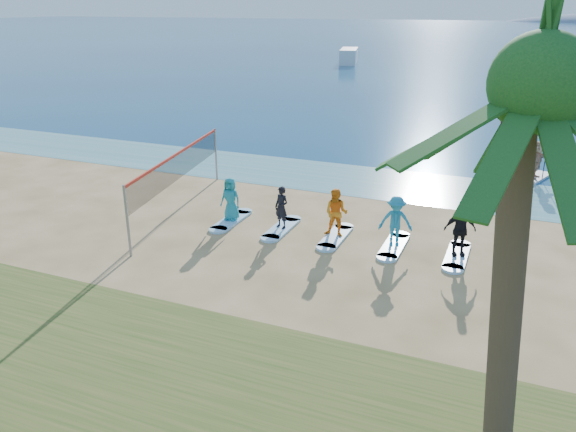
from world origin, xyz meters
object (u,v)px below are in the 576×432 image
at_px(student_2, 336,213).
at_px(surfboard_3, 394,246).
at_px(paddleboarder, 537,160).
at_px(boat_offshore_a, 349,63).
at_px(surfboard_0, 231,220).
at_px(surfboard_4, 457,256).
at_px(paddleboard, 534,179).
at_px(student_3, 396,221).
at_px(volleyball_net, 179,166).
at_px(student_1, 281,207).
at_px(student_0, 231,199).
at_px(surfboard_1, 282,228).
at_px(surfboard_2, 336,237).
at_px(palm_tree, 540,89).
at_px(student_4, 460,230).

xyz_separation_m(student_2, surfboard_3, (2.13, 0.00, -0.93)).
relative_size(paddleboarder, boat_offshore_a, 0.24).
bearing_deg(boat_offshore_a, surfboard_0, -90.48).
distance_m(student_2, surfboard_4, 4.37).
height_order(surfboard_0, surfboard_4, same).
relative_size(paddleboard, surfboard_0, 1.36).
bearing_deg(student_3, volleyball_net, 163.18).
height_order(paddleboarder, student_1, paddleboarder).
relative_size(paddleboard, student_1, 1.88).
relative_size(volleyball_net, surfboard_3, 4.06).
relative_size(student_0, student_2, 0.95).
xyz_separation_m(surfboard_1, student_3, (4.27, 0.00, 0.93)).
relative_size(boat_offshore_a, surfboard_2, 3.35).
bearing_deg(surfboard_0, surfboard_3, 0.00).
distance_m(surfboard_1, student_3, 4.37).
distance_m(student_1, surfboard_4, 6.46).
xyz_separation_m(palm_tree, student_0, (-10.10, 8.97, -5.87)).
distance_m(paddleboarder, student_0, 15.12).
xyz_separation_m(volleyball_net, palm_tree, (12.56, -9.24, 4.90)).
bearing_deg(student_0, surfboard_2, 3.04).
bearing_deg(student_4, paddleboarder, 54.91).
height_order(palm_tree, surfboard_0, palm_tree).
height_order(paddleboarder, surfboard_3, paddleboarder).
relative_size(student_1, surfboard_2, 0.72).
bearing_deg(student_0, student_4, 3.04).
relative_size(paddleboard, surfboard_3, 1.36).
height_order(boat_offshore_a, surfboard_1, boat_offshore_a).
bearing_deg(paddleboard, paddleboarder, 0.00).
bearing_deg(student_1, surfboard_1, 0.00).
distance_m(volleyball_net, student_3, 8.91).
relative_size(surfboard_3, surfboard_4, 1.00).
bearing_deg(surfboard_2, surfboard_1, 180.00).
relative_size(surfboard_1, surfboard_4, 1.00).
relative_size(surfboard_0, student_2, 1.25).
distance_m(student_0, student_3, 6.40).
bearing_deg(student_2, student_1, 178.23).
xyz_separation_m(surfboard_0, student_3, (6.40, 0.00, 0.93)).
bearing_deg(surfboard_2, student_3, 0.00).
xyz_separation_m(volleyball_net, boat_offshore_a, (-11.68, 61.69, -1.90)).
relative_size(surfboard_1, student_1, 1.38).
bearing_deg(surfboard_2, paddleboarder, 57.93).
height_order(surfboard_0, student_2, student_2).
relative_size(paddleboard, student_4, 1.66).
height_order(surfboard_2, surfboard_3, same).
bearing_deg(surfboard_4, surfboard_1, 180.00).
bearing_deg(student_2, palm_tree, -58.72).
bearing_deg(student_3, paddleboard, 51.99).
xyz_separation_m(paddleboarder, student_1, (-8.72, -10.52, -0.13)).
bearing_deg(surfboard_1, student_4, 0.00).
bearing_deg(surfboard_4, student_4, 0.00).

